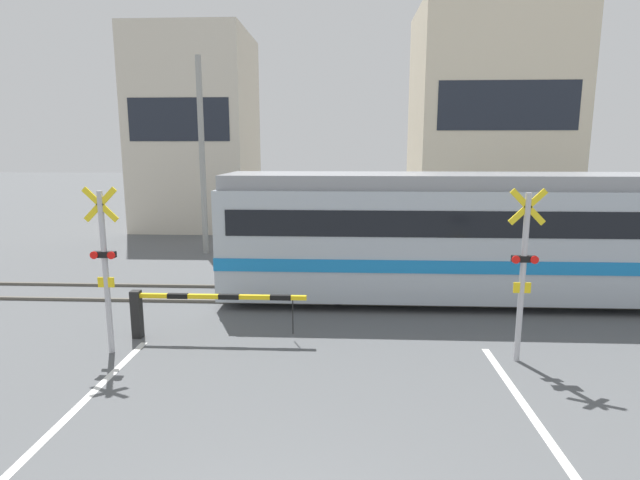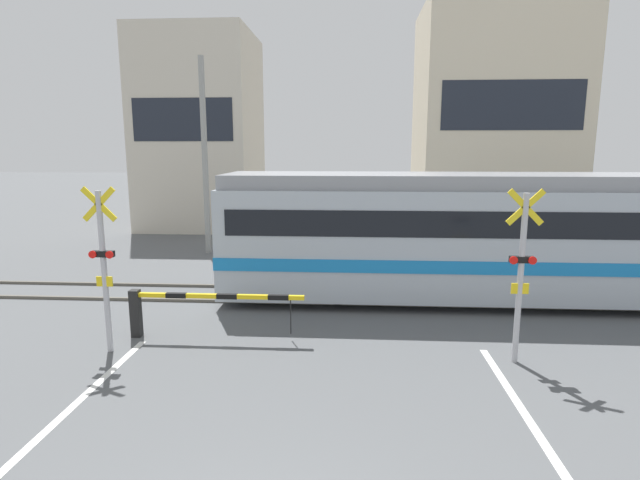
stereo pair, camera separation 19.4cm
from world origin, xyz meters
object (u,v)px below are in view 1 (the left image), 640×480
at_px(commuter_train, 527,234).
at_px(crossing_signal_right, 523,268).
at_px(crossing_signal_left, 105,263).
at_px(crossing_barrier_far, 409,249).
at_px(crossing_barrier_near, 181,305).
at_px(pedestrian, 333,226).

bearing_deg(commuter_train, crossing_signal_right, -110.20).
bearing_deg(crossing_signal_left, crossing_barrier_far, 46.37).
height_order(commuter_train, crossing_signal_right, commuter_train).
xyz_separation_m(commuter_train, crossing_signal_right, (-1.49, -4.05, 0.03)).
distance_m(crossing_barrier_far, crossing_signal_right, 7.32).
relative_size(crossing_barrier_near, crossing_barrier_far, 1.00).
relative_size(crossing_signal_left, pedestrian, 1.93).
distance_m(crossing_signal_left, pedestrian, 11.30).
bearing_deg(pedestrian, crossing_barrier_far, -51.96).
relative_size(crossing_signal_left, crossing_signal_right, 1.00).
relative_size(crossing_barrier_near, crossing_signal_left, 1.13).
distance_m(crossing_barrier_far, pedestrian, 4.21).
relative_size(commuter_train, crossing_barrier_far, 4.29).
bearing_deg(pedestrian, crossing_signal_left, -111.96).
distance_m(crossing_barrier_near, crossing_signal_right, 6.94).
height_order(crossing_barrier_far, pedestrian, pedestrian).
xyz_separation_m(crossing_barrier_far, pedestrian, (-2.59, 3.31, 0.26)).
distance_m(commuter_train, crossing_barrier_near, 8.96).
bearing_deg(pedestrian, crossing_signal_right, -70.15).
height_order(crossing_barrier_near, crossing_signal_right, crossing_signal_right).
bearing_deg(crossing_barrier_far, pedestrian, 128.04).
xyz_separation_m(commuter_train, crossing_signal_left, (-9.47, -4.05, 0.03)).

